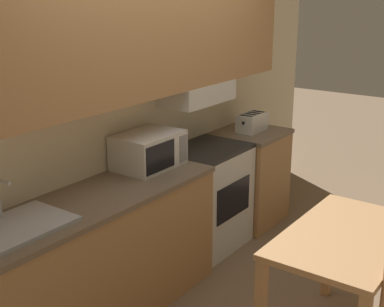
% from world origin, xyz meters
% --- Properties ---
extents(ground_plane, '(16.00, 16.00, 0.00)m').
position_xyz_m(ground_plane, '(0.00, 0.00, 0.00)').
color(ground_plane, '#7F664C').
extents(wall_back, '(5.61, 0.38, 2.55)m').
position_xyz_m(wall_back, '(0.01, -0.07, 1.53)').
color(wall_back, beige).
rests_on(wall_back, ground_plane).
extents(lower_counter_main, '(1.89, 0.59, 0.88)m').
position_xyz_m(lower_counter_main, '(-0.67, -0.28, 0.44)').
color(lower_counter_main, tan).
rests_on(lower_counter_main, ground_plane).
extents(lower_counter_right_stub, '(0.63, 0.59, 0.88)m').
position_xyz_m(lower_counter_right_stub, '(1.30, -0.28, 0.44)').
color(lower_counter_right_stub, tan).
rests_on(lower_counter_right_stub, ground_plane).
extents(stove_range, '(0.70, 0.53, 0.88)m').
position_xyz_m(stove_range, '(0.63, -0.26, 0.44)').
color(stove_range, silver).
rests_on(stove_range, ground_plane).
extents(microwave, '(0.49, 0.36, 0.25)m').
position_xyz_m(microwave, '(-0.01, -0.19, 1.01)').
color(microwave, silver).
rests_on(microwave, lower_counter_main).
extents(toaster, '(0.31, 0.18, 0.16)m').
position_xyz_m(toaster, '(1.31, -0.29, 0.96)').
color(toaster, silver).
rests_on(toaster, lower_counter_right_stub).
extents(sink_basin, '(0.56, 0.41, 0.26)m').
position_xyz_m(sink_basin, '(-1.22, -0.28, 0.90)').
color(sink_basin, '#B7BABF').
rests_on(sink_basin, lower_counter_main).
extents(dining_table, '(1.08, 0.65, 0.76)m').
position_xyz_m(dining_table, '(0.01, -1.69, 0.64)').
color(dining_table, tan).
rests_on(dining_table, ground_plane).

